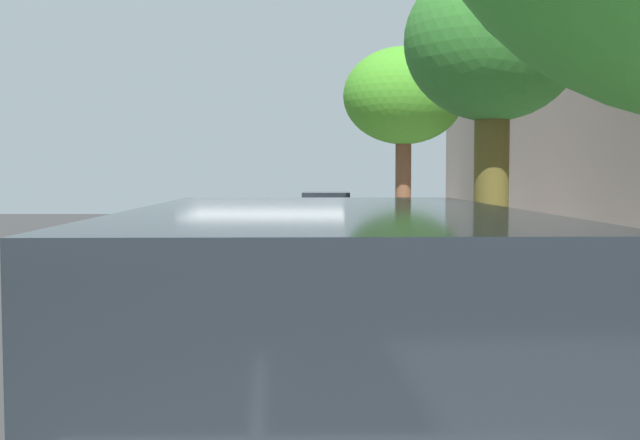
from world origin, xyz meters
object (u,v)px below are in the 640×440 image
object	(u,v)px
parked_sedan_black_second	(337,272)
parked_sedan_red_mid	(327,237)
street_tree_mid_block	(493,49)
cyclist_with_backpack	(389,245)
bicycle_at_curb	(373,284)
parked_suv_white_nearest	(326,424)
street_tree_far_end	(404,97)
parked_sedan_silver_far	(327,215)
pedestrian_on_phone	(488,219)

from	to	relation	value
parked_sedan_black_second	parked_sedan_red_mid	distance (m)	6.01
parked_sedan_black_second	street_tree_mid_block	size ratio (longest dim) A/B	0.93
cyclist_with_backpack	parked_sedan_black_second	bearing A→B (deg)	-127.62
parked_sedan_black_second	bicycle_at_curb	size ratio (longest dim) A/B	3.20
parked_suv_white_nearest	street_tree_far_end	xyz separation A→B (m)	(2.22, 19.21, 3.29)
parked_suv_white_nearest	parked_sedan_silver_far	distance (m)	22.60
parked_sedan_silver_far	street_tree_far_end	distance (m)	5.40
street_tree_far_end	cyclist_with_backpack	bearing A→B (deg)	-96.76
bicycle_at_curb	pedestrian_on_phone	bearing A→B (deg)	58.55
parked_suv_white_nearest	street_tree_mid_block	xyz separation A→B (m)	(2.22, 7.11, 2.77)
parked_sedan_silver_far	bicycle_at_curb	bearing A→B (deg)	-86.85
parked_sedan_black_second	street_tree_far_end	size ratio (longest dim) A/B	0.80
parked_sedan_silver_far	pedestrian_on_phone	bearing A→B (deg)	-68.83
bicycle_at_curb	parked_suv_white_nearest	bearing A→B (deg)	-94.73
parked_suv_white_nearest	cyclist_with_backpack	bearing A→B (deg)	83.62
cyclist_with_backpack	pedestrian_on_phone	bearing A→B (deg)	62.73
street_tree_mid_block	pedestrian_on_phone	distance (m)	7.07
parked_suv_white_nearest	parked_sedan_red_mid	xyz separation A→B (m)	(0.00, 13.55, -0.27)
bicycle_at_curb	cyclist_with_backpack	world-z (taller)	cyclist_with_backpack
parked_sedan_silver_far	parked_sedan_red_mid	bearing A→B (deg)	-89.99
street_tree_mid_block	street_tree_far_end	bearing A→B (deg)	90.00
parked_suv_white_nearest	parked_sedan_silver_far	xyz separation A→B (m)	(0.00, 22.59, -0.27)
pedestrian_on_phone	parked_sedan_black_second	bearing A→B (deg)	-119.27
parked_suv_white_nearest	street_tree_far_end	world-z (taller)	street_tree_far_end
pedestrian_on_phone	street_tree_mid_block	bearing A→B (deg)	-101.34
parked_sedan_black_second	pedestrian_on_phone	world-z (taller)	pedestrian_on_phone
parked_suv_white_nearest	parked_sedan_black_second	size ratio (longest dim) A/B	1.07
parked_suv_white_nearest	street_tree_far_end	bearing A→B (deg)	83.41
street_tree_mid_block	pedestrian_on_phone	size ratio (longest dim) A/B	2.75
parked_sedan_red_mid	parked_sedan_silver_far	bearing A→B (deg)	90.01
parked_suv_white_nearest	bicycle_at_curb	bearing A→B (deg)	85.27
cyclist_with_backpack	street_tree_far_end	world-z (taller)	street_tree_far_end
cyclist_with_backpack	pedestrian_on_phone	distance (m)	5.56
parked_sedan_black_second	parked_sedan_silver_far	world-z (taller)	same
parked_sedan_red_mid	street_tree_far_end	distance (m)	7.05
cyclist_with_backpack	parked_sedan_red_mid	bearing A→B (deg)	100.96
street_tree_mid_block	bicycle_at_curb	bearing A→B (deg)	127.52
cyclist_with_backpack	street_tree_far_end	bearing A→B (deg)	83.24
pedestrian_on_phone	parked_sedan_silver_far	bearing A→B (deg)	111.17
street_tree_mid_block	pedestrian_on_phone	world-z (taller)	street_tree_mid_block
parked_sedan_red_mid	pedestrian_on_phone	world-z (taller)	pedestrian_on_phone
cyclist_with_backpack	street_tree_mid_block	size ratio (longest dim) A/B	0.35
parked_suv_white_nearest	bicycle_at_curb	world-z (taller)	parked_suv_white_nearest
parked_suv_white_nearest	bicycle_at_curb	xyz separation A→B (m)	(0.75, 9.03, -0.66)
parked_sedan_red_mid	pedestrian_on_phone	size ratio (longest dim) A/B	2.53
street_tree_far_end	pedestrian_on_phone	bearing A→B (deg)	-77.19
street_tree_mid_block	street_tree_far_end	xyz separation A→B (m)	(0.00, 12.10, 0.53)
parked_suv_white_nearest	parked_sedan_red_mid	world-z (taller)	parked_suv_white_nearest
parked_sedan_silver_far	cyclist_with_backpack	size ratio (longest dim) A/B	2.60
parked_sedan_black_second	cyclist_with_backpack	xyz separation A→B (m)	(0.81, 1.05, 0.29)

